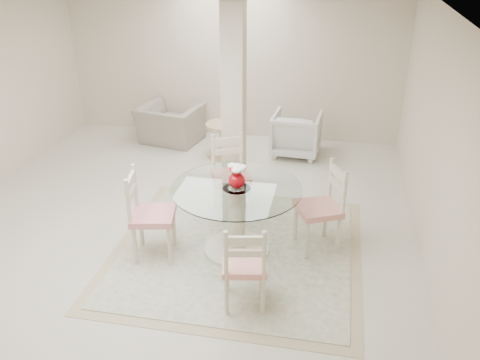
% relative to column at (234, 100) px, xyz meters
% --- Properties ---
extents(ground, '(7.00, 7.00, 0.00)m').
position_rel_column_xyz_m(ground, '(-0.50, -1.30, -1.35)').
color(ground, beige).
rests_on(ground, ground).
extents(room_shell, '(6.02, 7.02, 2.71)m').
position_rel_column_xyz_m(room_shell, '(-0.50, -1.30, 0.51)').
color(room_shell, beige).
rests_on(room_shell, ground).
extents(column, '(0.30, 0.30, 2.70)m').
position_rel_column_xyz_m(column, '(0.00, 0.00, 0.00)').
color(column, beige).
rests_on(column, ground).
extents(area_rug, '(2.91, 2.91, 0.02)m').
position_rel_column_xyz_m(area_rug, '(0.37, -1.62, -1.34)').
color(area_rug, tan).
rests_on(area_rug, ground).
extents(dining_table, '(1.47, 1.47, 0.85)m').
position_rel_column_xyz_m(dining_table, '(0.37, -1.62, -0.92)').
color(dining_table, beige).
rests_on(dining_table, ground).
extents(red_vase, '(0.22, 0.21, 0.29)m').
position_rel_column_xyz_m(red_vase, '(0.37, -1.62, -0.35)').
color(red_vase, '#A5050C').
rests_on(red_vase, dining_table).
extents(dining_chair_east, '(0.63, 0.63, 1.18)m').
position_rel_column_xyz_m(dining_chair_east, '(1.35, -1.32, -0.73)').
color(dining_chair_east, beige).
rests_on(dining_chair_east, ground).
extents(dining_chair_north, '(0.61, 0.61, 1.16)m').
position_rel_column_xyz_m(dining_chair_north, '(0.07, -0.64, -0.74)').
color(dining_chair_north, beige).
rests_on(dining_chair_north, ground).
extents(dining_chair_west, '(0.56, 0.56, 1.19)m').
position_rel_column_xyz_m(dining_chair_west, '(-0.62, -1.90, -0.72)').
color(dining_chair_west, beige).
rests_on(dining_chair_west, ground).
extents(dining_chair_south, '(0.51, 0.51, 1.08)m').
position_rel_column_xyz_m(dining_chair_south, '(0.65, -2.60, -0.78)').
color(dining_chair_south, beige).
rests_on(dining_chair_south, ground).
extents(recliner_taupe, '(1.19, 1.08, 0.67)m').
position_rel_column_xyz_m(recliner_taupe, '(-1.50, 1.61, -1.01)').
color(recliner_taupe, '#9F9583').
rests_on(recliner_taupe, ground).
extents(armchair_white, '(0.83, 0.85, 0.73)m').
position_rel_column_xyz_m(armchair_white, '(0.77, 1.48, -0.99)').
color(armchair_white, white).
rests_on(armchair_white, ground).
extents(side_table, '(0.55, 0.55, 0.57)m').
position_rel_column_xyz_m(side_table, '(-0.44, 1.16, -1.08)').
color(side_table, tan).
rests_on(side_table, ground).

